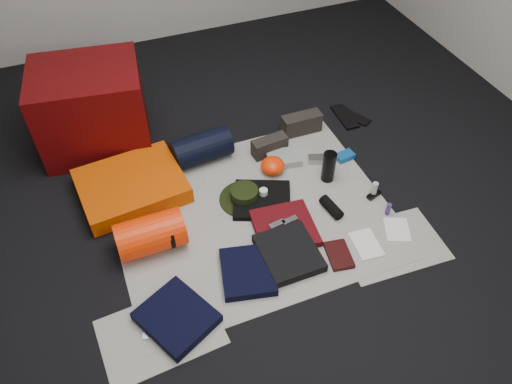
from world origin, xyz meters
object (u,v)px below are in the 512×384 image
object	(u,v)px
sleeping_pad	(132,186)
paperback_book	(339,255)
red_cabinet	(92,108)
water_bottle	(329,167)
compact_camera	(316,159)
stuff_sack	(151,235)
navy_duffel	(202,148)

from	to	relation	value
sleeping_pad	paperback_book	distance (m)	1.32
red_cabinet	water_bottle	xyz separation A→B (m)	(1.28, -0.91, -0.17)
red_cabinet	paperback_book	bearing A→B (deg)	-46.41
compact_camera	sleeping_pad	bearing A→B (deg)	-168.52
water_bottle	paperback_book	bearing A→B (deg)	-111.22
stuff_sack	navy_duffel	size ratio (longest dim) A/B	0.97
stuff_sack	paperback_book	bearing A→B (deg)	-25.24
stuff_sack	navy_duffel	distance (m)	0.76
paperback_book	red_cabinet	bearing A→B (deg)	134.86
water_bottle	paperback_book	xyz separation A→B (m)	(-0.22, -0.57, -0.09)
compact_camera	paperback_book	xyz separation A→B (m)	(-0.23, -0.74, -0.01)
stuff_sack	paperback_book	size ratio (longest dim) A/B	1.94
navy_duffel	paperback_book	distance (m)	1.14
red_cabinet	navy_duffel	size ratio (longest dim) A/B	1.77
red_cabinet	stuff_sack	xyz separation A→B (m)	(0.12, -1.04, -0.17)
sleeping_pad	paperback_book	bearing A→B (deg)	-43.49
red_cabinet	navy_duffel	world-z (taller)	red_cabinet
compact_camera	water_bottle	bearing A→B (deg)	-72.49
navy_duffel	paperback_book	bearing A→B (deg)	-71.45
water_bottle	sleeping_pad	bearing A→B (deg)	164.12
sleeping_pad	water_bottle	xyz separation A→B (m)	(1.18, -0.34, 0.05)
stuff_sack	navy_duffel	xyz separation A→B (m)	(0.48, 0.60, -0.01)
stuff_sack	compact_camera	distance (m)	1.21
red_cabinet	navy_duffel	bearing A→B (deg)	-28.44
paperback_book	navy_duffel	bearing A→B (deg)	123.25
red_cabinet	sleeping_pad	size ratio (longest dim) A/B	1.10
compact_camera	stuff_sack	bearing A→B (deg)	-146.17
navy_duffel	red_cabinet	bearing A→B (deg)	138.14
red_cabinet	stuff_sack	distance (m)	1.06
sleeping_pad	stuff_sack	distance (m)	0.47
navy_duffel	sleeping_pad	bearing A→B (deg)	-170.62
stuff_sack	compact_camera	bearing A→B (deg)	14.32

